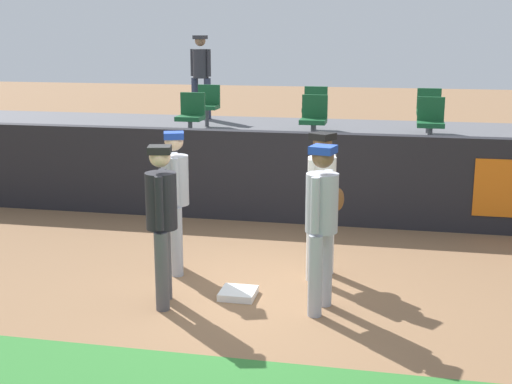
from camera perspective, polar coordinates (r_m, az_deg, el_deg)
The scene contains 15 objects.
ground_plane at distance 7.98m, azimuth -0.67°, elevation -8.68°, with size 60.00×60.00×0.00m, color #846042.
first_base at distance 8.01m, azimuth -1.47°, elevation -8.32°, with size 0.40×0.40×0.08m, color white.
player_fielder_home at distance 8.39m, azimuth 5.46°, elevation -0.26°, with size 0.52×0.48×1.79m.
player_runner_visitor at distance 8.59m, azimuth -6.64°, elevation -0.01°, with size 0.43×0.47×1.77m.
player_coach_visitor at distance 7.35m, azimuth 5.40°, elevation -2.06°, with size 0.41×0.50×1.81m.
player_umpire at distance 7.56m, azimuth -7.75°, elevation -1.84°, with size 0.41×0.49×1.78m.
field_wall at distance 10.88m, azimuth 3.13°, elevation 1.19°, with size 18.00×0.26×1.43m.
bleacher_platform at distance 13.42m, azimuth 4.71°, elevation 2.58°, with size 18.00×4.80×1.03m, color #59595E.
seat_back_center at distance 13.94m, azimuth 4.87°, elevation 7.08°, with size 0.46×0.44×0.84m.
seat_front_right at distance 12.06m, azimuth 14.13°, elevation 5.78°, with size 0.45×0.44×0.84m.
seat_front_center at distance 12.14m, azimuth 4.77°, elevation 6.18°, with size 0.44×0.44×0.84m.
seat_back_right at distance 13.85m, azimuth 13.99°, elevation 6.70°, with size 0.46×0.44×0.84m.
seat_front_left at distance 12.60m, azimuth -5.35°, elevation 6.42°, with size 0.45×0.44×0.84m.
seat_back_left at distance 14.37m, azimuth -3.99°, elevation 7.28°, with size 0.46×0.44×0.84m.
spectator_hooded at distance 15.63m, azimuth -4.56°, elevation 9.89°, with size 0.50×0.42×1.82m.
Camera 1 is at (1.60, -7.24, 2.97)m, focal length 48.74 mm.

